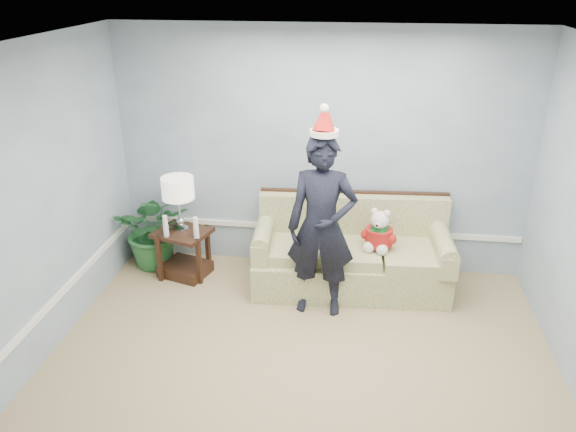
# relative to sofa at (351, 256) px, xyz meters

# --- Properties ---
(room_shell) EXTENTS (4.54, 5.04, 2.74)m
(room_shell) POSITION_rel_sofa_xyz_m (-0.38, -2.07, 1.01)
(room_shell) COLOR #9D8865
(room_shell) RESTS_ON ground
(wainscot_trim) EXTENTS (4.49, 4.99, 0.06)m
(wainscot_trim) POSITION_rel_sofa_xyz_m (-1.56, -0.89, 0.11)
(wainscot_trim) COLOR white
(wainscot_trim) RESTS_ON room_shell
(sofa) EXTENTS (2.11, 1.01, 0.96)m
(sofa) POSITION_rel_sofa_xyz_m (0.00, 0.00, 0.00)
(sofa) COLOR #5C6B32
(sofa) RESTS_ON room_shell
(side_table) EXTENTS (0.67, 0.61, 0.54)m
(side_table) POSITION_rel_sofa_xyz_m (-1.86, -0.05, -0.13)
(side_table) COLOR #351A13
(side_table) RESTS_ON room_shell
(table_lamp) EXTENTS (0.35, 0.35, 0.62)m
(table_lamp) POSITION_rel_sofa_xyz_m (-1.87, -0.03, 0.67)
(table_lamp) COLOR silver
(table_lamp) RESTS_ON side_table
(candle_pair) EXTENTS (0.40, 0.06, 0.24)m
(candle_pair) POSITION_rel_sofa_xyz_m (-1.82, -0.19, 0.31)
(candle_pair) COLOR silver
(candle_pair) RESTS_ON side_table
(houseplant) EXTENTS (0.97, 0.89, 0.92)m
(houseplant) POSITION_rel_sofa_xyz_m (-2.24, 0.13, 0.12)
(houseplant) COLOR #24612F
(houseplant) RESTS_ON room_shell
(man) EXTENTS (0.67, 0.45, 1.83)m
(man) POSITION_rel_sofa_xyz_m (-0.29, -0.54, 0.57)
(man) COLOR black
(man) RESTS_ON room_shell
(santa_hat) EXTENTS (0.30, 0.33, 0.31)m
(santa_hat) POSITION_rel_sofa_xyz_m (-0.29, -0.52, 1.61)
(santa_hat) COLOR white
(santa_hat) RESTS_ON man
(teddy_bear) EXTENTS (0.35, 0.35, 0.46)m
(teddy_bear) POSITION_rel_sofa_xyz_m (0.28, -0.12, 0.33)
(teddy_bear) COLOR white
(teddy_bear) RESTS_ON sofa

